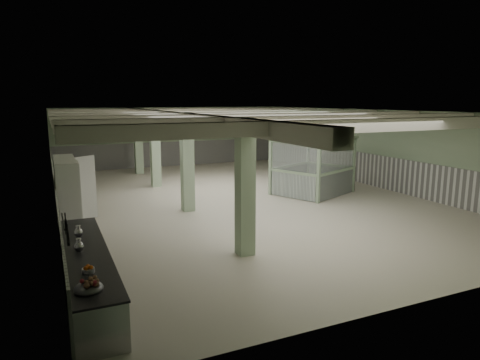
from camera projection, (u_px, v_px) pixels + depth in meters
name	position (u px, v px, depth m)	size (l,w,h in m)	color
floor	(239.00, 199.00, 17.78)	(20.00, 20.00, 0.00)	beige
ceiling	(239.00, 111.00, 17.12)	(14.00, 20.00, 0.02)	white
wall_back	(173.00, 137.00, 26.41)	(14.00, 0.02, 3.60)	#97AC89
wall_front	(444.00, 214.00, 8.49)	(14.00, 0.02, 3.60)	#97AC89
wall_left	(52.00, 166.00, 14.62)	(0.02, 20.00, 3.60)	#97AC89
wall_right	(373.00, 148.00, 20.28)	(0.02, 20.00, 3.60)	#97AC89
wainscot_left	(55.00, 196.00, 14.82)	(0.05, 19.90, 1.50)	silver
wainscot_right	(371.00, 170.00, 20.47)	(0.05, 19.90, 1.50)	silver
wainscot_back	(173.00, 154.00, 26.58)	(13.90, 0.05, 1.50)	silver
girder	(178.00, 118.00, 16.15)	(0.45, 19.90, 0.40)	silver
beam_a	(364.00, 126.00, 10.44)	(13.90, 0.35, 0.32)	silver
beam_b	(307.00, 121.00, 12.68)	(13.90, 0.35, 0.32)	silver
beam_c	(268.00, 118.00, 14.92)	(13.90, 0.35, 0.32)	silver
beam_d	(239.00, 116.00, 17.16)	(13.90, 0.35, 0.32)	silver
beam_e	(216.00, 114.00, 19.39)	(13.90, 0.35, 0.32)	silver
beam_f	(198.00, 112.00, 21.63)	(13.90, 0.35, 0.32)	silver
beam_g	(184.00, 111.00, 23.87)	(13.90, 0.35, 0.32)	silver
column_a	(245.00, 188.00, 11.07)	(0.42, 0.42, 3.60)	#AAC59F
column_b	(187.00, 162.00, 15.55)	(0.42, 0.42, 3.60)	#AAC59F
column_c	(155.00, 149.00, 20.03)	(0.42, 0.42, 3.60)	#AAC59F
column_d	(138.00, 141.00, 23.61)	(0.42, 0.42, 3.60)	#AAC59F
hook_rail	(63.00, 221.00, 7.83)	(0.02, 0.02, 1.20)	black
pendant_front	(321.00, 133.00, 12.95)	(0.44, 0.44, 0.22)	#2D3A2C
pendant_mid	(245.00, 124.00, 17.87)	(0.44, 0.44, 0.22)	#2D3A2C
pendant_back	(204.00, 119.00, 22.35)	(0.44, 0.44, 0.22)	#2D3A2C
prep_counter	(86.00, 271.00, 9.05)	(0.94, 5.37, 0.91)	#ACACB1
pitcher_near	(79.00, 245.00, 8.94)	(0.19, 0.23, 0.29)	#ACACB1
pitcher_far	(78.00, 231.00, 9.89)	(0.19, 0.22, 0.28)	#ACACB1
veg_colander	(89.00, 285.00, 7.10)	(0.49, 0.49, 0.22)	#47464B
orange_bowl	(88.00, 271.00, 7.86)	(0.23, 0.23, 0.08)	#B2B2B7
skillet_near	(68.00, 238.00, 7.55)	(0.28, 0.28, 0.04)	black
skillet_far	(66.00, 227.00, 8.23)	(0.30, 0.30, 0.04)	black
walkin_cooler	(68.00, 193.00, 13.51)	(1.17, 2.49, 2.28)	silver
guard_booth	(313.00, 155.00, 18.51)	(3.92, 3.68, 2.52)	#98B490
filing_cabinet	(348.00, 178.00, 19.24)	(0.36, 0.52, 1.12)	#5E6050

